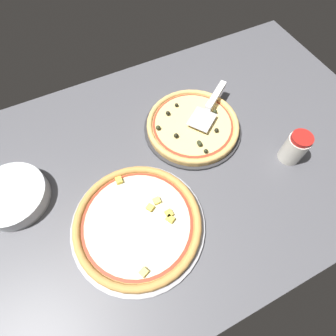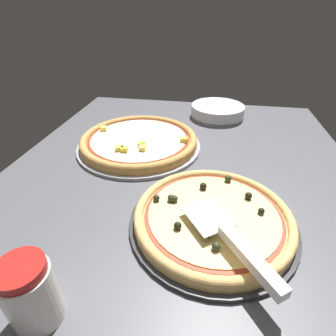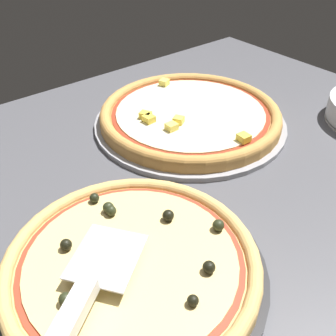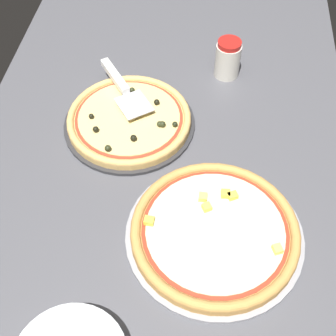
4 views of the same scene
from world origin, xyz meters
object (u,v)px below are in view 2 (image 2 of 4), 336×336
(pizza_back, at_px, (139,140))
(serving_spatula, at_px, (240,248))
(plate_stack, at_px, (217,111))
(parmesan_shaker, at_px, (31,293))
(pizza_front, at_px, (213,216))

(pizza_back, relative_size, serving_spatula, 1.69)
(plate_stack, distance_m, parmesan_shaker, 0.91)
(pizza_front, bearing_deg, plate_stack, -0.26)
(plate_stack, relative_size, parmesan_shaker, 1.84)
(serving_spatula, xyz_separation_m, parmesan_shaker, (-0.13, 0.29, 0.00))
(pizza_back, relative_size, parmesan_shaker, 3.23)
(pizza_back, height_order, parmesan_shaker, parmesan_shaker)
(parmesan_shaker, bearing_deg, serving_spatula, -65.67)
(parmesan_shaker, bearing_deg, pizza_front, -46.40)
(pizza_front, distance_m, parmesan_shaker, 0.35)
(serving_spatula, bearing_deg, parmesan_shaker, 114.33)
(serving_spatula, relative_size, plate_stack, 1.04)
(pizza_front, relative_size, pizza_back, 0.88)
(pizza_front, xyz_separation_m, pizza_back, (0.32, 0.25, 0.00))
(pizza_back, bearing_deg, pizza_front, -142.43)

